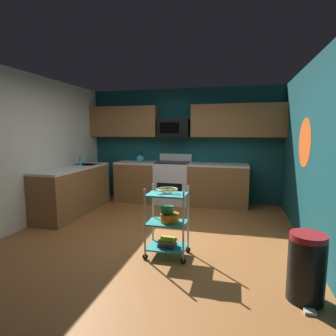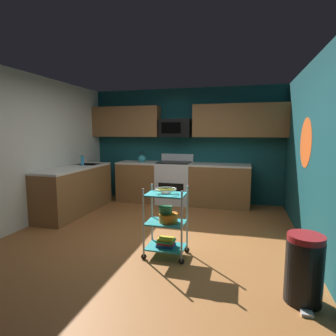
{
  "view_description": "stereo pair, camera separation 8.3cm",
  "coord_description": "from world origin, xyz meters",
  "px_view_note": "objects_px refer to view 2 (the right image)",
  "views": [
    {
      "loc": [
        1.22,
        -3.88,
        1.6
      ],
      "look_at": [
        0.19,
        0.23,
        1.05
      ],
      "focal_mm": 29.29,
      "sensor_mm": 36.0,
      "label": 1
    },
    {
      "loc": [
        1.3,
        -3.86,
        1.6
      ],
      "look_at": [
        0.19,
        0.23,
        1.05
      ],
      "focal_mm": 29.29,
      "sensor_mm": 36.0,
      "label": 2
    }
  ],
  "objects_px": {
    "kettle": "(142,159)",
    "dish_soap_bottle": "(82,160)",
    "fruit_bowl": "(166,190)",
    "oven_range": "(174,182)",
    "mixing_bowl_large": "(168,218)",
    "rolling_cart": "(166,222)",
    "mixing_bowl_small": "(166,209)",
    "microwave": "(176,128)",
    "book_stack": "(166,242)",
    "trash_can": "(304,269)"
  },
  "relations": [
    {
      "from": "kettle",
      "to": "dish_soap_bottle",
      "type": "relative_size",
      "value": 1.32
    },
    {
      "from": "fruit_bowl",
      "to": "kettle",
      "type": "bearing_deg",
      "value": 116.29
    },
    {
      "from": "oven_range",
      "to": "mixing_bowl_large",
      "type": "relative_size",
      "value": 4.37
    },
    {
      "from": "rolling_cart",
      "to": "mixing_bowl_small",
      "type": "bearing_deg",
      "value": 115.39
    },
    {
      "from": "microwave",
      "to": "mixing_bowl_small",
      "type": "bearing_deg",
      "value": -78.97
    },
    {
      "from": "mixing_bowl_small",
      "to": "book_stack",
      "type": "xyz_separation_m",
      "value": [
        0.01,
        -0.02,
        -0.43
      ]
    },
    {
      "from": "microwave",
      "to": "rolling_cart",
      "type": "relative_size",
      "value": 0.77
    },
    {
      "from": "kettle",
      "to": "dish_soap_bottle",
      "type": "xyz_separation_m",
      "value": [
        -0.98,
        -0.93,
        0.02
      ]
    },
    {
      "from": "rolling_cart",
      "to": "dish_soap_bottle",
      "type": "xyz_separation_m",
      "value": [
        -2.3,
        1.75,
        0.57
      ]
    },
    {
      "from": "dish_soap_bottle",
      "to": "book_stack",
      "type": "bearing_deg",
      "value": -37.2
    },
    {
      "from": "oven_range",
      "to": "rolling_cart",
      "type": "distance_m",
      "value": 2.74
    },
    {
      "from": "microwave",
      "to": "kettle",
      "type": "height_order",
      "value": "microwave"
    },
    {
      "from": "mixing_bowl_small",
      "to": "kettle",
      "type": "height_order",
      "value": "kettle"
    },
    {
      "from": "dish_soap_bottle",
      "to": "trash_can",
      "type": "height_order",
      "value": "dish_soap_bottle"
    },
    {
      "from": "mixing_bowl_small",
      "to": "dish_soap_bottle",
      "type": "relative_size",
      "value": 0.91
    },
    {
      "from": "microwave",
      "to": "trash_can",
      "type": "bearing_deg",
      "value": -58.6
    },
    {
      "from": "book_stack",
      "to": "trash_can",
      "type": "distance_m",
      "value": 1.64
    },
    {
      "from": "mixing_bowl_large",
      "to": "mixing_bowl_small",
      "type": "height_order",
      "value": "mixing_bowl_small"
    },
    {
      "from": "microwave",
      "to": "trash_can",
      "type": "relative_size",
      "value": 1.06
    },
    {
      "from": "mixing_bowl_small",
      "to": "oven_range",
      "type": "bearing_deg",
      "value": 101.44
    },
    {
      "from": "microwave",
      "to": "book_stack",
      "type": "xyz_separation_m",
      "value": [
        0.55,
        -2.79,
        -1.51
      ]
    },
    {
      "from": "book_stack",
      "to": "dish_soap_bottle",
      "type": "bearing_deg",
      "value": 142.8
    },
    {
      "from": "mixing_bowl_small",
      "to": "kettle",
      "type": "bearing_deg",
      "value": 116.3
    },
    {
      "from": "oven_range",
      "to": "microwave",
      "type": "distance_m",
      "value": 1.23
    },
    {
      "from": "mixing_bowl_small",
      "to": "book_stack",
      "type": "distance_m",
      "value": 0.43
    },
    {
      "from": "microwave",
      "to": "rolling_cart",
      "type": "distance_m",
      "value": 3.11
    },
    {
      "from": "fruit_bowl",
      "to": "book_stack",
      "type": "bearing_deg",
      "value": 0.0
    },
    {
      "from": "fruit_bowl",
      "to": "mixing_bowl_large",
      "type": "distance_m",
      "value": 0.36
    },
    {
      "from": "rolling_cart",
      "to": "kettle",
      "type": "distance_m",
      "value": 3.04
    },
    {
      "from": "mixing_bowl_small",
      "to": "dish_soap_bottle",
      "type": "distance_m",
      "value": 2.9
    },
    {
      "from": "rolling_cart",
      "to": "dish_soap_bottle",
      "type": "bearing_deg",
      "value": 142.8
    },
    {
      "from": "oven_range",
      "to": "trash_can",
      "type": "bearing_deg",
      "value": -57.81
    },
    {
      "from": "mixing_bowl_small",
      "to": "kettle",
      "type": "relative_size",
      "value": 0.69
    },
    {
      "from": "mixing_bowl_large",
      "to": "kettle",
      "type": "height_order",
      "value": "kettle"
    },
    {
      "from": "oven_range",
      "to": "trash_can",
      "type": "distance_m",
      "value": 3.88
    },
    {
      "from": "microwave",
      "to": "dish_soap_bottle",
      "type": "bearing_deg",
      "value": -149.3
    },
    {
      "from": "microwave",
      "to": "mixing_bowl_small",
      "type": "distance_m",
      "value": 3.02
    },
    {
      "from": "fruit_bowl",
      "to": "mixing_bowl_large",
      "type": "bearing_deg",
      "value": -0.0
    },
    {
      "from": "kettle",
      "to": "oven_range",
      "type": "bearing_deg",
      "value": 0.28
    },
    {
      "from": "trash_can",
      "to": "dish_soap_bottle",
      "type": "bearing_deg",
      "value": 148.45
    },
    {
      "from": "fruit_bowl",
      "to": "book_stack",
      "type": "distance_m",
      "value": 0.69
    },
    {
      "from": "book_stack",
      "to": "mixing_bowl_small",
      "type": "bearing_deg",
      "value": 115.39
    },
    {
      "from": "microwave",
      "to": "kettle",
      "type": "bearing_deg",
      "value": -172.03
    },
    {
      "from": "rolling_cart",
      "to": "mixing_bowl_small",
      "type": "xyz_separation_m",
      "value": [
        -0.01,
        0.02,
        0.17
      ]
    },
    {
      "from": "microwave",
      "to": "book_stack",
      "type": "height_order",
      "value": "microwave"
    },
    {
      "from": "book_stack",
      "to": "dish_soap_bottle",
      "type": "relative_size",
      "value": 1.17
    },
    {
      "from": "oven_range",
      "to": "kettle",
      "type": "bearing_deg",
      "value": -179.72
    },
    {
      "from": "mixing_bowl_small",
      "to": "dish_soap_bottle",
      "type": "bearing_deg",
      "value": 143.02
    },
    {
      "from": "mixing_bowl_large",
      "to": "book_stack",
      "type": "height_order",
      "value": "mixing_bowl_large"
    },
    {
      "from": "book_stack",
      "to": "trash_can",
      "type": "bearing_deg",
      "value": -21.48
    }
  ]
}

